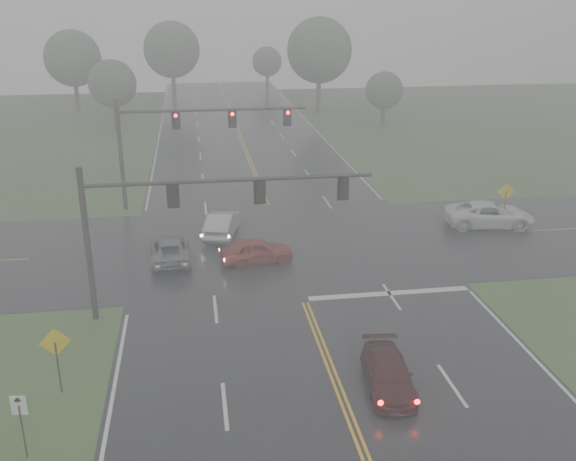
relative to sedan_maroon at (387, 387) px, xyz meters
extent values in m
cube|color=black|center=(-1.93, 13.72, 0.00)|extent=(18.00, 160.00, 0.02)
cube|color=black|center=(-1.93, 15.72, 0.00)|extent=(120.00, 14.00, 0.02)
cube|color=#BDBDBD|center=(2.57, 8.12, 0.00)|extent=(8.50, 0.50, 0.01)
imported|color=black|center=(0.00, 0.00, 0.00)|extent=(2.17, 4.42, 1.24)
imported|color=maroon|center=(-3.81, 13.24, 0.00)|extent=(4.41, 2.23, 1.44)
imported|color=#A1A4A8|center=(-5.51, 18.04, 0.00)|extent=(2.70, 4.90, 1.53)
imported|color=#5C5E64|center=(-8.73, 14.42, 0.00)|extent=(2.49, 4.99, 1.36)
imported|color=silver|center=(12.17, 17.10, 0.00)|extent=(6.13, 3.45, 1.62)
cylinder|color=black|center=(-12.13, 7.65, 3.73)|extent=(0.29, 0.29, 7.46)
cylinder|color=black|center=(-12.13, 7.65, 6.63)|extent=(0.19, 0.19, 0.83)
cylinder|color=black|center=(-5.46, 7.65, 6.58)|extent=(13.33, 0.19, 0.19)
cube|color=black|center=(-8.13, 7.65, 5.96)|extent=(0.35, 0.29, 1.09)
cube|color=black|center=(-8.13, 7.81, 5.96)|extent=(0.57, 0.03, 1.30)
cube|color=black|center=(-4.13, 7.65, 5.96)|extent=(0.35, 0.29, 1.09)
cube|color=black|center=(-4.13, 7.81, 5.96)|extent=(0.57, 0.03, 1.30)
cube|color=black|center=(-0.13, 7.65, 5.96)|extent=(0.35, 0.29, 1.09)
cube|color=black|center=(-0.13, 7.81, 5.96)|extent=(0.57, 0.03, 1.30)
cylinder|color=black|center=(-12.13, 24.48, 3.95)|extent=(0.31, 0.31, 7.90)
cylinder|color=black|center=(-12.13, 24.48, 7.02)|extent=(0.20, 0.20, 0.88)
cylinder|color=black|center=(-5.55, 24.48, 6.97)|extent=(13.15, 0.20, 0.20)
cube|color=black|center=(-8.18, 24.48, 6.31)|extent=(0.37, 0.31, 1.15)
cube|color=black|center=(-8.18, 24.66, 6.31)|extent=(0.60, 0.03, 1.37)
cylinder|color=#FF0C05|center=(-8.18, 24.31, 6.67)|extent=(0.24, 0.07, 0.24)
cube|color=black|center=(-4.24, 24.48, 6.31)|extent=(0.37, 0.31, 1.15)
cube|color=black|center=(-4.24, 24.66, 6.31)|extent=(0.60, 0.03, 1.37)
cylinder|color=#FF0C05|center=(-4.24, 24.31, 6.67)|extent=(0.24, 0.07, 0.24)
cube|color=black|center=(-0.29, 24.48, 6.31)|extent=(0.37, 0.31, 1.15)
cube|color=black|center=(-0.29, 24.66, 6.31)|extent=(0.60, 0.03, 1.37)
cylinder|color=#FF0C05|center=(-0.29, 24.31, 6.67)|extent=(0.24, 0.07, 0.24)
cylinder|color=black|center=(-12.67, 1.58, 1.10)|extent=(0.07, 0.07, 2.20)
cube|color=gold|center=(-12.67, 1.62, 2.20)|extent=(1.15, 0.23, 1.16)
cylinder|color=black|center=(-13.16, -2.11, 1.02)|extent=(0.06, 0.06, 2.03)
cube|color=silver|center=(-13.16, -2.08, 2.03)|extent=(0.53, 0.11, 0.71)
cube|color=black|center=(-13.16, -2.05, 2.03)|extent=(0.09, 0.03, 0.40)
cylinder|color=black|center=(13.32, 17.33, 1.13)|extent=(0.08, 0.08, 2.26)
cube|color=gold|center=(13.32, 17.36, 2.26)|extent=(1.17, 0.28, 1.19)
cylinder|color=#2F251E|center=(-15.64, 54.22, 1.50)|extent=(0.51, 0.51, 3.00)
sphere|color=#3B4D33|center=(-15.64, 54.22, 5.16)|extent=(5.33, 5.33, 5.33)
cylinder|color=#2F251E|center=(9.24, 60.98, 2.30)|extent=(0.58, 0.58, 4.60)
sphere|color=#3B4D33|center=(9.24, 60.98, 7.93)|extent=(8.18, 8.18, 8.18)
cylinder|color=#2F251E|center=(-9.28, 71.42, 2.15)|extent=(0.59, 0.59, 4.30)
sphere|color=#3B4D33|center=(-9.28, 71.42, 7.41)|extent=(7.65, 7.65, 7.65)
cylinder|color=#2F251E|center=(14.97, 51.29, 1.21)|extent=(0.51, 0.51, 2.42)
sphere|color=#3B4D33|center=(14.97, 51.29, 4.17)|extent=(4.31, 4.31, 4.31)
cylinder|color=#2F251E|center=(-21.63, 66.34, 2.00)|extent=(0.57, 0.57, 4.00)
sphere|color=#3B4D33|center=(-21.63, 66.34, 6.89)|extent=(7.12, 7.12, 7.12)
cylinder|color=#2F251E|center=(5.23, 82.97, 1.31)|extent=(0.50, 0.50, 2.62)
sphere|color=#3B4D33|center=(5.23, 82.97, 4.52)|extent=(4.66, 4.66, 4.66)
camera|label=1|loc=(-7.12, -20.77, 14.62)|focal=40.00mm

